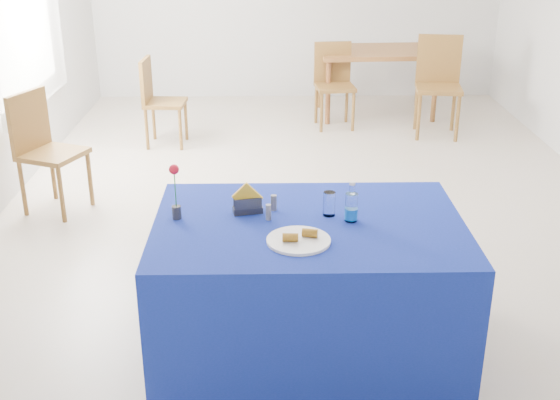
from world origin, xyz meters
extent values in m
plane|color=beige|center=(0.00, 0.00, 0.00)|extent=(7.00, 7.00, 0.00)
plane|color=silver|center=(0.00, -3.50, 1.40)|extent=(5.00, 0.00, 5.00)
cylinder|color=white|center=(-0.22, -2.28, 0.77)|extent=(0.31, 0.31, 0.01)
cylinder|color=white|center=(-0.05, -1.97, 0.82)|extent=(0.06, 0.06, 0.13)
cylinder|color=slate|center=(-0.37, -2.02, 0.80)|extent=(0.03, 0.03, 0.08)
cylinder|color=slate|center=(-0.34, -1.89, 0.80)|extent=(0.03, 0.03, 0.08)
cube|color=navy|center=(-0.16, -2.05, 0.38)|extent=(1.60, 1.10, 0.76)
cylinder|color=white|center=(0.06, -2.04, 0.83)|extent=(0.07, 0.07, 0.15)
cylinder|color=blue|center=(0.06, -2.04, 0.80)|extent=(0.07, 0.07, 0.06)
cylinder|color=white|center=(0.06, -2.04, 0.94)|extent=(0.03, 0.03, 0.05)
cylinder|color=silver|center=(0.06, -2.04, 0.97)|extent=(0.03, 0.03, 0.01)
cube|color=#333337|center=(-0.48, -1.93, 0.78)|extent=(0.16, 0.09, 0.03)
cube|color=#393A3E|center=(-0.47, -1.95, 0.81)|extent=(0.14, 0.04, 0.09)
cube|color=#393A3E|center=(-0.48, -1.90, 0.81)|extent=(0.14, 0.04, 0.09)
cube|color=gold|center=(-0.48, -1.93, 0.85)|extent=(0.16, 0.02, 0.16)
cylinder|color=#27272C|center=(-0.84, -2.00, 0.80)|extent=(0.05, 0.05, 0.07)
cylinder|color=#1A6824|center=(-0.84, -2.00, 0.91)|extent=(0.01, 0.01, 0.22)
sphere|color=red|center=(-0.84, -2.00, 1.03)|extent=(0.05, 0.05, 0.05)
cube|color=#95592B|center=(0.88, 2.63, 0.73)|extent=(1.37, 0.92, 0.05)
cylinder|color=#94582B|center=(0.30, 2.25, 0.35)|extent=(0.06, 0.06, 0.71)
cylinder|color=brown|center=(1.50, 2.31, 0.35)|extent=(0.06, 0.06, 0.71)
cylinder|color=brown|center=(0.27, 2.95, 0.35)|extent=(0.06, 0.06, 0.71)
cylinder|color=brown|center=(1.46, 3.01, 0.35)|extent=(0.06, 0.06, 0.71)
cylinder|color=brown|center=(0.21, 1.94, 0.22)|extent=(0.03, 0.03, 0.43)
cylinder|color=brown|center=(0.56, 1.97, 0.22)|extent=(0.03, 0.03, 0.43)
cylinder|color=brown|center=(0.18, 2.28, 0.22)|extent=(0.03, 0.03, 0.43)
cylinder|color=brown|center=(0.52, 2.32, 0.22)|extent=(0.03, 0.03, 0.43)
cube|color=brown|center=(0.37, 2.13, 0.45)|extent=(0.44, 0.44, 0.04)
cube|color=brown|center=(0.35, 2.31, 0.68)|extent=(0.41, 0.08, 0.44)
cylinder|color=brown|center=(1.19, 1.64, 0.25)|extent=(0.04, 0.04, 0.49)
cylinder|color=brown|center=(1.58, 1.58, 0.25)|extent=(0.04, 0.04, 0.49)
cylinder|color=brown|center=(1.25, 2.03, 0.25)|extent=(0.04, 0.04, 0.49)
cylinder|color=brown|center=(1.64, 1.97, 0.25)|extent=(0.04, 0.04, 0.49)
cube|color=brown|center=(1.41, 1.80, 0.51)|extent=(0.52, 0.52, 0.04)
cube|color=brown|center=(1.44, 2.01, 0.78)|extent=(0.46, 0.11, 0.50)
cylinder|color=brown|center=(-1.94, -0.36, 0.23)|extent=(0.04, 0.04, 0.46)
cylinder|color=brown|center=(-1.80, -0.02, 0.23)|extent=(0.04, 0.04, 0.46)
cylinder|color=brown|center=(-2.28, -0.22, 0.23)|extent=(0.04, 0.04, 0.46)
cylinder|color=brown|center=(-2.14, 0.12, 0.23)|extent=(0.04, 0.04, 0.46)
cube|color=brown|center=(-2.04, -0.12, 0.47)|extent=(0.56, 0.56, 0.04)
cube|color=brown|center=(-2.22, -0.04, 0.72)|extent=(0.20, 0.41, 0.47)
cylinder|color=brown|center=(-1.23, 1.37, 0.21)|extent=(0.03, 0.03, 0.42)
cylinder|color=brown|center=(-1.21, 1.70, 0.21)|extent=(0.03, 0.03, 0.42)
cylinder|color=brown|center=(-1.57, 1.39, 0.21)|extent=(0.03, 0.03, 0.42)
cylinder|color=brown|center=(-1.55, 1.72, 0.21)|extent=(0.03, 0.03, 0.42)
cube|color=brown|center=(-1.39, 1.54, 0.44)|extent=(0.42, 0.42, 0.04)
cube|color=brown|center=(-1.57, 1.55, 0.67)|extent=(0.06, 0.39, 0.43)
cylinder|color=gold|center=(-0.26, -2.30, 0.80)|extent=(0.08, 0.05, 0.04)
cylinder|color=beige|center=(-0.22, -2.31, 0.80)|extent=(0.01, 0.03, 0.03)
cylinder|color=gold|center=(-0.17, -2.26, 0.80)|extent=(0.08, 0.06, 0.04)
cylinder|color=beige|center=(-0.13, -2.26, 0.80)|extent=(0.01, 0.03, 0.03)
camera|label=1|loc=(-0.37, -5.32, 2.26)|focal=45.00mm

